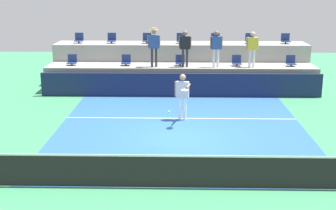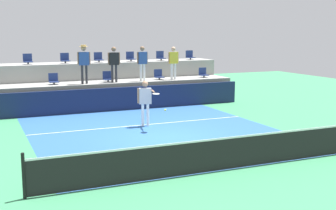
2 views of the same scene
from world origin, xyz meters
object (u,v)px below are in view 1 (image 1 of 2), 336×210
at_px(stadium_chair_lower_far_right, 291,62).
at_px(stadium_chair_upper_far_left, 79,39).
at_px(stadium_chair_lower_far_left, 72,61).
at_px(stadium_chair_upper_left, 112,39).
at_px(tennis_player, 183,92).
at_px(spectator_in_white, 216,45).
at_px(stadium_chair_upper_mid_right, 215,39).
at_px(stadium_chair_upper_right, 250,39).
at_px(spectator_in_grey, 185,45).
at_px(stadium_chair_lower_right, 237,61).
at_px(spectator_with_hat, 154,43).
at_px(tennis_ball, 169,112).
at_px(stadium_chair_lower_left, 126,61).
at_px(stadium_chair_upper_mid_left, 147,39).
at_px(stadium_chair_upper_center, 181,39).
at_px(spectator_leaning_on_rail, 252,46).
at_px(stadium_chair_upper_far_right, 286,39).
at_px(stadium_chair_lower_center, 180,61).

height_order(stadium_chair_lower_far_right, stadium_chair_upper_far_left, stadium_chair_upper_far_left).
distance_m(stadium_chair_lower_far_left, stadium_chair_upper_left, 2.62).
relative_size(tennis_player, spectator_in_white, 1.04).
bearing_deg(stadium_chair_upper_mid_right, tennis_player, -104.13).
bearing_deg(stadium_chair_lower_far_left, stadium_chair_upper_right, 11.50).
relative_size(stadium_chair_upper_mid_right, spectator_in_grey, 0.30).
relative_size(stadium_chair_lower_right, stadium_chair_upper_mid_right, 1.00).
xyz_separation_m(stadium_chair_upper_mid_right, spectator_in_white, (-0.12, -2.18, -0.01)).
height_order(stadium_chair_lower_far_right, spectator_with_hat, spectator_with_hat).
xyz_separation_m(stadium_chair_upper_right, tennis_ball, (-3.95, -9.90, -1.13)).
height_order(stadium_chair_upper_right, spectator_with_hat, spectator_with_hat).
bearing_deg(stadium_chair_upper_left, stadium_chair_upper_far_left, 180.00).
xyz_separation_m(spectator_in_grey, spectator_in_white, (1.47, 0.00, 0.00)).
xyz_separation_m(stadium_chair_lower_left, stadium_chair_upper_mid_right, (4.44, 1.80, 0.85)).
relative_size(stadium_chair_lower_right, stadium_chair_upper_right, 1.00).
relative_size(stadium_chair_upper_right, spectator_with_hat, 0.28).
bearing_deg(stadium_chair_upper_mid_left, stadium_chair_upper_left, 180.00).
bearing_deg(stadium_chair_lower_right, stadium_chair_upper_mid_right, 116.87).
bearing_deg(stadium_chair_lower_right, stadium_chair_lower_far_right, 0.00).
relative_size(tennis_player, tennis_ball, 26.58).
bearing_deg(stadium_chair_lower_left, tennis_player, -61.69).
height_order(tennis_player, tennis_ball, tennis_player).
bearing_deg(stadium_chair_upper_mid_right, stadium_chair_upper_mid_left, 180.00).
distance_m(stadium_chair_upper_far_left, tennis_player, 8.77).
height_order(stadium_chair_upper_mid_right, spectator_with_hat, spectator_with_hat).
relative_size(stadium_chair_upper_center, spectator_leaning_on_rail, 0.31).
height_order(stadium_chair_lower_left, tennis_player, tennis_player).
relative_size(stadium_chair_upper_far_left, tennis_ball, 7.65).
height_order(stadium_chair_upper_far_right, spectator_in_white, spectator_in_white).
bearing_deg(stadium_chair_upper_mid_left, stadium_chair_upper_right, 0.00).
bearing_deg(spectator_leaning_on_rail, spectator_with_hat, 180.00).
bearing_deg(spectator_with_hat, spectator_leaning_on_rail, 0.00).
xyz_separation_m(stadium_chair_lower_left, stadium_chair_lower_center, (2.62, 0.00, 0.00)).
distance_m(stadium_chair_upper_left, stadium_chair_upper_mid_left, 1.83).
bearing_deg(spectator_leaning_on_rail, spectator_in_grey, -180.00).
bearing_deg(stadium_chair_upper_center, stadium_chair_upper_right, 0.00).
distance_m(stadium_chair_lower_center, tennis_player, 5.06).
relative_size(stadium_chair_upper_far_right, spectator_with_hat, 0.28).
relative_size(spectator_with_hat, spectator_in_grey, 1.07).
xyz_separation_m(stadium_chair_upper_left, stadium_chair_upper_center, (3.59, 0.00, 0.00)).
bearing_deg(spectator_in_white, stadium_chair_lower_far_left, 176.84).
relative_size(stadium_chair_lower_far_left, stadium_chair_upper_center, 1.00).
relative_size(stadium_chair_lower_right, spectator_leaning_on_rail, 0.31).
xyz_separation_m(stadium_chair_lower_far_right, stadium_chair_upper_left, (-8.89, 1.80, 0.85)).
height_order(stadium_chair_lower_right, stadium_chair_upper_far_right, stadium_chair_upper_far_right).
bearing_deg(stadium_chair_lower_left, stadium_chair_upper_far_right, 12.62).
height_order(stadium_chair_lower_right, stadium_chair_upper_center, stadium_chair_upper_center).
bearing_deg(stadium_chair_upper_left, tennis_ball, -72.14).
bearing_deg(spectator_in_white, spectator_with_hat, 180.00).
bearing_deg(spectator_leaning_on_rail, tennis_player, -125.25).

